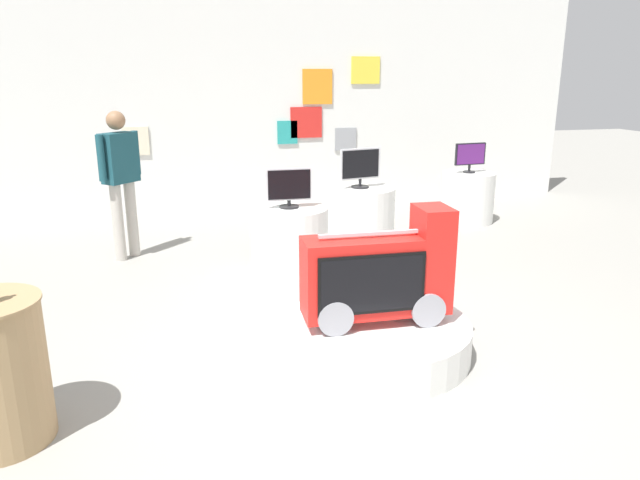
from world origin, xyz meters
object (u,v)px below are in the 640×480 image
object	(u,v)px
display_pedestal_left_rear	(359,216)
tv_on_right_rear	(470,156)
main_display_pedestal	(375,338)
shopper_browsing_near_truck	(121,174)
tv_on_left_rear	(360,166)
novelty_firetruck_tv	(379,278)
display_pedestal_right_rear	(467,197)
display_pedestal_center_rear	(290,240)
tv_on_center_rear	(289,187)

from	to	relation	value
display_pedestal_left_rear	tv_on_right_rear	xyz separation A→B (m)	(1.79, 0.67, 0.58)
main_display_pedestal	shopper_browsing_near_truck	world-z (taller)	shopper_browsing_near_truck
display_pedestal_left_rear	shopper_browsing_near_truck	world-z (taller)	shopper_browsing_near_truck
shopper_browsing_near_truck	tv_on_left_rear	bearing A→B (deg)	-1.98
novelty_firetruck_tv	display_pedestal_right_rear	size ratio (longest dim) A/B	1.48
display_pedestal_center_rear	display_pedestal_right_rear	xyz separation A→B (m)	(2.82, 1.52, 0.00)
novelty_firetruck_tv	display_pedestal_right_rear	world-z (taller)	novelty_firetruck_tv
display_pedestal_center_rear	display_pedestal_right_rear	distance (m)	3.21
main_display_pedestal	tv_on_center_rear	xyz separation A→B (m)	(-0.24, 1.98, 0.78)
tv_on_center_rear	display_pedestal_right_rear	world-z (taller)	tv_on_center_rear
tv_on_right_rear	shopper_browsing_near_truck	world-z (taller)	shopper_browsing_near_truck
main_display_pedestal	display_pedestal_center_rear	world-z (taller)	display_pedestal_center_rear
display_pedestal_left_rear	tv_on_right_rear	world-z (taller)	tv_on_right_rear
novelty_firetruck_tv	tv_on_right_rear	size ratio (longest dim) A/B	2.37
main_display_pedestal	display_pedestal_left_rear	bearing A→B (deg)	74.37
main_display_pedestal	display_pedestal_left_rear	world-z (taller)	display_pedestal_left_rear
main_display_pedestal	tv_on_left_rear	world-z (taller)	tv_on_left_rear
display_pedestal_center_rear	shopper_browsing_near_truck	world-z (taller)	shopper_browsing_near_truck
display_pedestal_center_rear	main_display_pedestal	bearing A→B (deg)	-83.06
display_pedestal_left_rear	display_pedestal_center_rear	distance (m)	1.34
main_display_pedestal	novelty_firetruck_tv	bearing A→B (deg)	-19.71
main_display_pedestal	display_pedestal_left_rear	xyz separation A→B (m)	(0.79, 2.83, 0.22)
main_display_pedestal	tv_on_center_rear	bearing A→B (deg)	96.95
tv_on_right_rear	display_pedestal_center_rear	bearing A→B (deg)	-151.77
main_display_pedestal	tv_on_center_rear	size ratio (longest dim) A/B	3.00
display_pedestal_left_rear	tv_on_center_rear	distance (m)	1.45
display_pedestal_right_rear	tv_on_right_rear	size ratio (longest dim) A/B	1.60
display_pedestal_left_rear	display_pedestal_right_rear	xyz separation A→B (m)	(1.79, 0.67, 0.00)
tv_on_right_rear	tv_on_center_rear	bearing A→B (deg)	-151.71
shopper_browsing_near_truck	main_display_pedestal	bearing A→B (deg)	-56.68
main_display_pedestal	tv_on_center_rear	distance (m)	2.14
display_pedestal_left_rear	shopper_browsing_near_truck	distance (m)	2.78
novelty_firetruck_tv	shopper_browsing_near_truck	size ratio (longest dim) A/B	0.66
tv_on_left_rear	display_pedestal_center_rear	distance (m)	1.46
display_pedestal_left_rear	shopper_browsing_near_truck	xyz separation A→B (m)	(-2.71, 0.09, 0.61)
tv_on_left_rear	shopper_browsing_near_truck	size ratio (longest dim) A/B	0.32
display_pedestal_right_rear	tv_on_right_rear	bearing A→B (deg)	-94.33
tv_on_left_rear	display_pedestal_left_rear	bearing A→B (deg)	79.29
display_pedestal_left_rear	display_pedestal_center_rear	world-z (taller)	same
novelty_firetruck_tv	tv_on_center_rear	xyz separation A→B (m)	(-0.26, 1.99, 0.31)
tv_on_left_rear	tv_on_right_rear	bearing A→B (deg)	20.57
tv_on_center_rear	display_pedestal_center_rear	bearing A→B (deg)	91.63
display_pedestal_center_rear	tv_on_right_rear	world-z (taller)	tv_on_right_rear
shopper_browsing_near_truck	tv_on_right_rear	bearing A→B (deg)	7.32
display_pedestal_center_rear	shopper_browsing_near_truck	size ratio (longest dim) A/B	0.49
novelty_firetruck_tv	display_pedestal_center_rear	bearing A→B (deg)	97.48
tv_on_left_rear	display_pedestal_right_rear	world-z (taller)	tv_on_left_rear
novelty_firetruck_tv	tv_on_right_rear	distance (m)	4.36
display_pedestal_right_rear	tv_on_right_rear	xyz separation A→B (m)	(-0.00, -0.00, 0.58)
main_display_pedestal	shopper_browsing_near_truck	size ratio (longest dim) A/B	0.86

